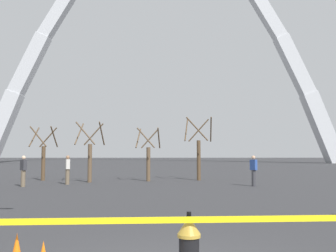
# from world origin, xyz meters

# --- Properties ---
(caution_tape_barrier) EXTENTS (4.71, 0.27, 0.99)m
(caution_tape_barrier) POSITION_xyz_m (-0.05, -0.79, 0.67)
(caution_tape_barrier) COLOR #232326
(caution_tape_barrier) RESTS_ON ground
(monument_arch) EXTENTS (59.37, 2.42, 41.15)m
(monument_arch) POSITION_xyz_m (-0.00, 55.05, 18.41)
(monument_arch) COLOR silver
(monument_arch) RESTS_ON ground
(tree_far_left) EXTENTS (1.58, 1.58, 3.39)m
(tree_far_left) POSITION_xyz_m (-7.57, 18.04, 1.50)
(tree_far_left) COLOR brown
(tree_far_left) RESTS_ON ground
(tree_left_mid) EXTENTS (1.64, 1.65, 3.54)m
(tree_left_mid) POSITION_xyz_m (-4.36, 16.56, 1.57)
(tree_left_mid) COLOR brown
(tree_left_mid) RESTS_ON ground
(tree_center_left) EXTENTS (1.52, 1.53, 3.26)m
(tree_center_left) POSITION_xyz_m (-0.94, 17.34, 1.45)
(tree_center_left) COLOR brown
(tree_center_left) RESTS_ON ground
(tree_center_right) EXTENTS (1.83, 1.84, 3.96)m
(tree_center_right) POSITION_xyz_m (2.22, 18.00, 1.76)
(tree_center_right) COLOR brown
(tree_center_right) RESTS_ON ground
(pedestrian_walking_left) EXTENTS (0.31, 0.39, 1.59)m
(pedestrian_walking_left) POSITION_xyz_m (-5.29, 15.10, 0.82)
(pedestrian_walking_left) COLOR brown
(pedestrian_walking_left) RESTS_ON ground
(pedestrian_standing_center) EXTENTS (0.39, 0.37, 1.59)m
(pedestrian_standing_center) POSITION_xyz_m (-7.20, 13.73, 0.82)
(pedestrian_standing_center) COLOR brown
(pedestrian_standing_center) RESTS_ON ground
(pedestrian_walking_right) EXTENTS (0.37, 0.39, 1.59)m
(pedestrian_walking_right) POSITION_xyz_m (4.67, 13.82, 0.82)
(pedestrian_walking_right) COLOR #38383D
(pedestrian_walking_right) RESTS_ON ground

